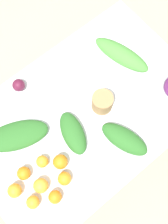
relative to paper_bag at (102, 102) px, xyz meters
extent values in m
plane|color=#C6B289|center=(-0.11, 0.03, -0.76)|extent=(8.00, 8.00, 0.00)
cube|color=silver|center=(-0.11, 0.03, -0.07)|extent=(1.34, 0.88, 0.03)
cylinder|color=olive|center=(0.50, 0.41, -0.43)|extent=(0.06, 0.06, 0.68)
cylinder|color=#A87F51|center=(0.00, 0.00, 0.00)|extent=(0.12, 0.12, 0.12)
ellipsoid|color=#2D6B28|center=(-0.23, -0.03, -0.02)|extent=(0.18, 0.27, 0.08)
ellipsoid|color=#4C933D|center=(0.28, 0.16, -0.01)|extent=(0.20, 0.38, 0.09)
ellipsoid|color=#2D6B28|center=(-0.04, -0.23, -0.02)|extent=(0.19, 0.30, 0.08)
ellipsoid|color=#2D6B28|center=(-0.47, 0.15, -0.02)|extent=(0.38, 0.29, 0.07)
sphere|color=#5B1933|center=(-0.29, 0.39, -0.02)|extent=(0.07, 0.07, 0.07)
sphere|color=orange|center=(-0.51, -0.23, -0.02)|extent=(0.07, 0.07, 0.07)
sphere|color=orange|center=(-0.56, -0.03, -0.02)|extent=(0.07, 0.07, 0.07)
sphere|color=orange|center=(-0.61, -0.18, -0.02)|extent=(0.07, 0.07, 0.07)
sphere|color=#F9A833|center=(-0.53, -0.14, -0.02)|extent=(0.08, 0.08, 0.08)
sphere|color=orange|center=(-0.38, -0.11, -0.02)|extent=(0.08, 0.08, 0.08)
sphere|color=orange|center=(-0.45, -0.04, -0.02)|extent=(0.07, 0.07, 0.07)
sphere|color=orange|center=(-0.65, -0.07, -0.02)|extent=(0.07, 0.07, 0.07)
sphere|color=orange|center=(-0.42, -0.19, -0.02)|extent=(0.07, 0.07, 0.07)
camera|label=1|loc=(-0.47, -0.41, 1.59)|focal=50.00mm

